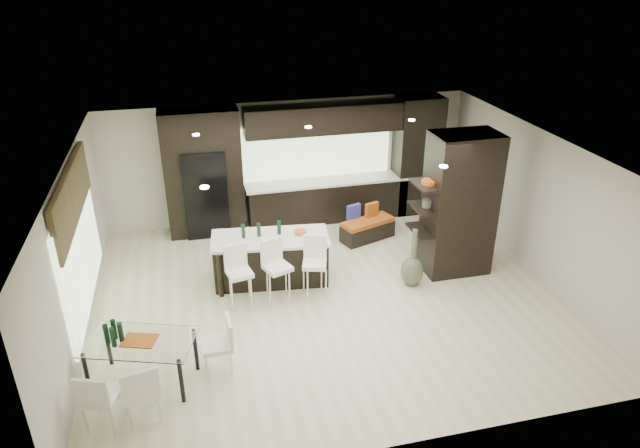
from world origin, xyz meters
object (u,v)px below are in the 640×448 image
object	(u,v)px
floor_vase	(413,258)
bench	(367,229)
stool_left	(240,284)
kitchen_island	(271,259)
dining_table	(143,362)
chair_far	(103,399)
chair_end	(217,348)
stool_mid	(278,278)
stool_right	(315,274)
chair_near	(140,393)

from	to	relation	value
floor_vase	bench	bearing A→B (deg)	96.47
stool_left	kitchen_island	bearing A→B (deg)	37.58
dining_table	chair_far	xyz separation A→B (m)	(-0.46, -0.72, 0.06)
chair_end	bench	bearing A→B (deg)	-47.25
stool_mid	kitchen_island	bearing A→B (deg)	68.73
stool_right	bench	distance (m)	2.51
stool_left	stool_mid	distance (m)	0.65
stool_mid	bench	bearing A→B (deg)	19.23
chair_near	chair_end	distance (m)	1.27
stool_mid	stool_right	xyz separation A→B (m)	(0.65, 0.00, -0.01)
chair_near	stool_right	bearing A→B (deg)	26.08
bench	chair_end	distance (m)	4.91
kitchen_island	floor_vase	size ratio (longest dim) A/B	1.88
stool_left	dining_table	bearing A→B (deg)	-145.79
stool_left	stool_right	world-z (taller)	stool_right
stool_right	bench	xyz separation A→B (m)	(1.60, 1.92, -0.23)
dining_table	chair_end	world-z (taller)	chair_end
bench	chair_far	world-z (taller)	chair_far
stool_right	dining_table	world-z (taller)	stool_right
stool_left	floor_vase	size ratio (longest dim) A/B	0.80
stool_right	kitchen_island	bearing A→B (deg)	146.91
stool_mid	floor_vase	distance (m)	2.48
stool_mid	stool_right	bearing A→B (deg)	-20.87
kitchen_island	stool_left	world-z (taller)	stool_left
dining_table	chair_far	world-z (taller)	chair_far
stool_left	chair_near	size ratio (longest dim) A/B	1.06
stool_right	dining_table	bearing A→B (deg)	-134.45
chair_near	chair_far	bearing A→B (deg)	166.30
floor_vase	chair_end	size ratio (longest dim) A/B	1.41
stool_left	bench	distance (m)	3.49
stool_left	stool_right	xyz separation A→B (m)	(1.30, -0.00, 0.00)
kitchen_island	chair_end	bearing A→B (deg)	-109.55
chair_far	dining_table	bearing A→B (deg)	77.07
floor_vase	dining_table	xyz separation A→B (m)	(-4.68, -1.58, -0.21)
stool_mid	chair_end	bearing A→B (deg)	-147.49
stool_right	chair_near	bearing A→B (deg)	-124.55
stool_left	chair_end	size ratio (longest dim) A/B	1.13
stool_left	bench	size ratio (longest dim) A/B	0.78
kitchen_island	stool_mid	bearing A→B (deg)	-83.17
stool_left	stool_mid	bearing A→B (deg)	-12.26
stool_right	bench	bearing A→B (deg)	66.40
stool_right	floor_vase	size ratio (longest dim) A/B	0.81
chair_far	chair_end	bearing A→B (deg)	45.43
dining_table	chair_near	distance (m)	0.73
dining_table	chair_end	size ratio (longest dim) A/B	1.85
stool_mid	chair_far	distance (m)	3.53
kitchen_island	stool_right	bearing A→B (deg)	-42.51
bench	chair_far	bearing A→B (deg)	-158.73
stool_left	chair_far	world-z (taller)	stool_left
dining_table	chair_near	xyz separation A→B (m)	(0.00, -0.73, 0.07)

